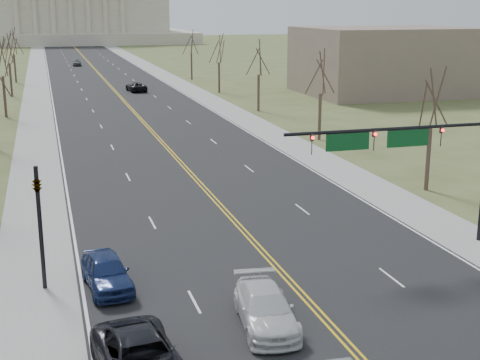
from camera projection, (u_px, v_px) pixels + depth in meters
road at (104, 79)px, 124.59m from camera, size 20.00×380.00×0.01m
cross_road at (331, 327)px, 28.00m from camera, size 120.00×14.00×0.01m
sidewalk_left at (37, 81)px, 121.31m from camera, size 4.00×380.00×0.03m
sidewalk_right at (167, 77)px, 127.86m from camera, size 4.00×380.00×0.03m
center_line at (104, 79)px, 124.59m from camera, size 0.42×380.00×0.01m
edge_line_left at (49, 80)px, 121.91m from camera, size 0.15×380.00×0.01m
edge_line_right at (156, 77)px, 127.26m from camera, size 0.15×380.00×0.01m
capitol at (68, 4)px, 250.96m from camera, size 90.00×60.00×50.00m
signal_mast at (406, 147)px, 35.55m from camera, size 12.12×0.44×7.20m
signal_left at (39, 214)px, 30.90m from camera, size 0.32×0.36×6.00m
tree_r_0 at (432, 101)px, 47.30m from camera, size 3.74×3.74×8.50m
tree_r_1 at (321, 74)px, 65.88m from camera, size 3.74×3.74×8.50m
tree_r_2 at (259, 60)px, 84.45m from camera, size 3.74×3.74×8.50m
tree_l_2 at (1, 59)px, 79.61m from camera, size 3.96×3.96×9.00m
tree_r_3 at (219, 50)px, 103.03m from camera, size 3.74×3.74×8.50m
tree_l_3 at (8, 50)px, 98.19m from camera, size 3.96×3.96×9.00m
tree_r_4 at (191, 44)px, 121.60m from camera, size 3.74×3.74×8.50m
tree_l_4 at (13, 43)px, 116.76m from camera, size 3.96×3.96×9.00m
bldg_right_mass at (386, 61)px, 102.67m from camera, size 25.00×20.00×10.00m
car_sb_outer_lead at (141, 360)px, 23.69m from camera, size 3.41×6.28×1.67m
car_sb_inner_second at (265, 308)px, 27.91m from camera, size 2.80×5.58×1.56m
car_sb_outer_second at (107, 272)px, 31.65m from camera, size 2.41×4.98×1.64m
car_far_nb at (136, 87)px, 105.85m from camera, size 3.08×5.62×1.49m
car_far_sb at (77, 62)px, 151.81m from camera, size 1.92×4.60×1.56m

